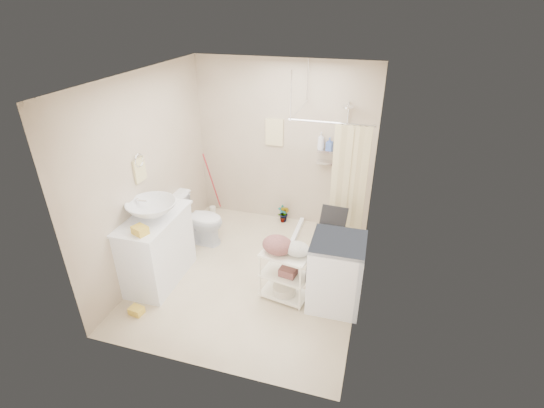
{
  "coord_description": "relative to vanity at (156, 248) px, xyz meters",
  "views": [
    {
      "loc": [
        1.46,
        -4.07,
        3.36
      ],
      "look_at": [
        0.2,
        0.25,
        0.98
      ],
      "focal_mm": 26.0,
      "sensor_mm": 36.0,
      "label": 1
    }
  ],
  "objects": [
    {
      "name": "floor",
      "position": [
        1.16,
        0.43,
        -0.47
      ],
      "size": [
        3.2,
        3.2,
        0.0
      ],
      "primitive_type": "plane",
      "color": "beige",
      "rests_on": "ground"
    },
    {
      "name": "ceiling",
      "position": [
        1.16,
        0.43,
        2.13
      ],
      "size": [
        2.8,
        3.2,
        0.04
      ],
      "primitive_type": "cube",
      "color": "silver",
      "rests_on": "ground"
    },
    {
      "name": "wall_back",
      "position": [
        1.16,
        2.03,
        0.83
      ],
      "size": [
        2.8,
        0.04,
        2.6
      ],
      "primitive_type": "cube",
      "color": "#C0AD94",
      "rests_on": "ground"
    },
    {
      "name": "wall_front",
      "position": [
        1.16,
        -1.17,
        0.83
      ],
      "size": [
        2.8,
        0.04,
        2.6
      ],
      "primitive_type": "cube",
      "color": "#C0AD94",
      "rests_on": "ground"
    },
    {
      "name": "wall_left",
      "position": [
        -0.24,
        0.43,
        0.83
      ],
      "size": [
        0.04,
        3.2,
        2.6
      ],
      "primitive_type": "cube",
      "color": "#C0AD94",
      "rests_on": "ground"
    },
    {
      "name": "wall_right",
      "position": [
        2.56,
        0.43,
        0.83
      ],
      "size": [
        0.04,
        3.2,
        2.6
      ],
      "primitive_type": "cube",
      "color": "#C0AD94",
      "rests_on": "ground"
    },
    {
      "name": "vanity",
      "position": [
        0.0,
        0.0,
        0.0
      ],
      "size": [
        0.61,
        1.08,
        0.95
      ],
      "primitive_type": "cube",
      "rotation": [
        0.0,
        0.0,
        0.01
      ],
      "color": "silver",
      "rests_on": "ground"
    },
    {
      "name": "sink",
      "position": [
        0.03,
        -0.0,
        0.58
      ],
      "size": [
        0.7,
        0.7,
        0.21
      ],
      "primitive_type": "imported",
      "rotation": [
        0.0,
        0.0,
        0.16
      ],
      "color": "silver",
      "rests_on": "vanity"
    },
    {
      "name": "counter_basket",
      "position": [
        0.1,
        -0.38,
        0.52
      ],
      "size": [
        0.21,
        0.19,
        0.1
      ],
      "primitive_type": "cube",
      "rotation": [
        0.0,
        0.0,
        -0.37
      ],
      "color": "gold",
      "rests_on": "vanity"
    },
    {
      "name": "floor_basket",
      "position": [
        0.08,
        -0.68,
        -0.41
      ],
      "size": [
        0.25,
        0.21,
        0.12
      ],
      "primitive_type": "cube",
      "rotation": [
        0.0,
        0.0,
        -0.13
      ],
      "color": "yellow",
      "rests_on": "ground"
    },
    {
      "name": "toilet",
      "position": [
        0.12,
        0.98,
        -0.09
      ],
      "size": [
        0.77,
        0.45,
        0.78
      ],
      "primitive_type": "imported",
      "rotation": [
        0.0,
        0.0,
        1.55
      ],
      "color": "silver",
      "rests_on": "ground"
    },
    {
      "name": "mop",
      "position": [
        -0.07,
        1.87,
        0.09
      ],
      "size": [
        0.11,
        0.11,
        1.12
      ],
      "primitive_type": null,
      "rotation": [
        0.0,
        0.0,
        0.07
      ],
      "color": "#B0232D",
      "rests_on": "ground"
    },
    {
      "name": "potted_plant_a",
      "position": [
        1.2,
        1.88,
        -0.32
      ],
      "size": [
        0.19,
        0.18,
        0.3
      ],
      "primitive_type": "imported",
      "rotation": [
        0.0,
        0.0,
        0.56
      ],
      "color": "brown",
      "rests_on": "ground"
    },
    {
      "name": "potted_plant_b",
      "position": [
        1.22,
        1.9,
        -0.32
      ],
      "size": [
        0.21,
        0.19,
        0.31
      ],
      "primitive_type": "imported",
      "rotation": [
        0.0,
        0.0,
        -0.39
      ],
      "color": "brown",
      "rests_on": "ground"
    },
    {
      "name": "hanging_towel",
      "position": [
        1.01,
        2.01,
        1.03
      ],
      "size": [
        0.28,
        0.03,
        0.42
      ],
      "primitive_type": "cube",
      "color": "beige",
      "rests_on": "wall_back"
    },
    {
      "name": "towel_ring",
      "position": [
        -0.22,
        0.23,
        1.0
      ],
      "size": [
        0.04,
        0.22,
        0.34
      ],
      "primitive_type": null,
      "color": "#DBCD88",
      "rests_on": "wall_left"
    },
    {
      "name": "tp_holder",
      "position": [
        -0.2,
        0.48,
        0.25
      ],
      "size": [
        0.08,
        0.12,
        0.14
      ],
      "primitive_type": null,
      "color": "white",
      "rests_on": "wall_left"
    },
    {
      "name": "shower",
      "position": [
        2.01,
        1.48,
        0.58
      ],
      "size": [
        1.1,
        1.1,
        2.1
      ],
      "primitive_type": null,
      "color": "white",
      "rests_on": "ground"
    },
    {
      "name": "shampoo_bottle_a",
      "position": [
        1.75,
        1.96,
        0.98
      ],
      "size": [
        0.1,
        0.1,
        0.26
      ],
      "primitive_type": "imported",
      "rotation": [
        0.0,
        0.0,
        -0.01
      ],
      "color": "silver",
      "rests_on": "shower"
    },
    {
      "name": "shampoo_bottle_b",
      "position": [
        1.88,
        1.96,
        0.94
      ],
      "size": [
        0.1,
        0.11,
        0.19
      ],
      "primitive_type": "imported",
      "rotation": [
        0.0,
        0.0,
        -0.23
      ],
      "color": "#3C58A3",
      "rests_on": "shower"
    },
    {
      "name": "washing_machine",
      "position": [
        2.3,
        0.19,
        -0.03
      ],
      "size": [
        0.62,
        0.64,
        0.9
      ],
      "primitive_type": "cube",
      "rotation": [
        0.0,
        0.0,
        0.02
      ],
      "color": "white",
      "rests_on": "ground"
    },
    {
      "name": "laundry_rack",
      "position": [
        1.69,
        0.1,
        -0.08
      ],
      "size": [
        0.62,
        0.42,
        0.78
      ],
      "primitive_type": null,
      "rotation": [
        0.0,
        0.0,
        -0.17
      ],
      "color": "white",
      "rests_on": "ground"
    },
    {
      "name": "ironing_board",
      "position": [
        2.14,
        0.48,
        0.09
      ],
      "size": [
        0.33,
        0.16,
        1.14
      ],
      "primitive_type": null,
      "rotation": [
        0.0,
        0.0,
        0.2
      ],
      "color": "black",
      "rests_on": "ground"
    }
  ]
}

